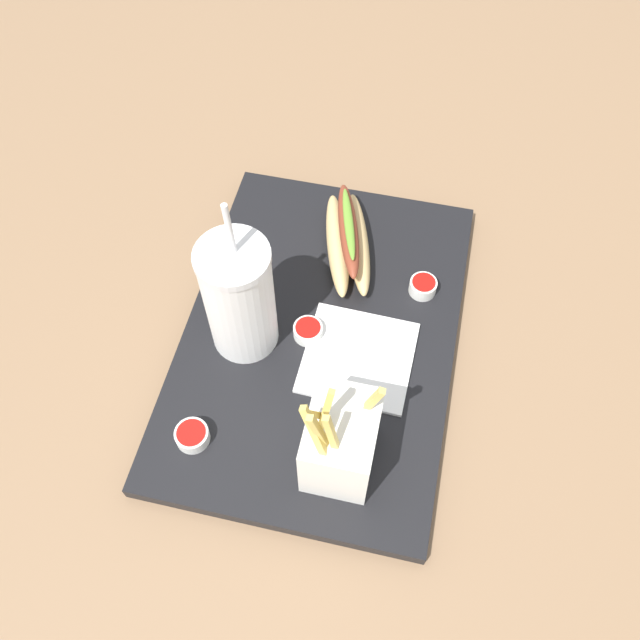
% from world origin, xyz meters
% --- Properties ---
extents(ground_plane, '(2.40, 2.40, 0.02)m').
position_xyz_m(ground_plane, '(0.00, 0.00, -0.01)').
color(ground_plane, '#8C6B4C').
extents(food_tray, '(0.49, 0.34, 0.02)m').
position_xyz_m(food_tray, '(0.00, 0.00, 0.01)').
color(food_tray, black).
rests_on(food_tray, ground_plane).
extents(soda_cup, '(0.08, 0.08, 0.23)m').
position_xyz_m(soda_cup, '(-0.02, 0.09, 0.10)').
color(soda_cup, white).
rests_on(soda_cup, food_tray).
extents(fries_basket, '(0.09, 0.08, 0.16)m').
position_xyz_m(fries_basket, '(-0.16, -0.06, 0.07)').
color(fries_basket, white).
rests_on(fries_basket, food_tray).
extents(hot_dog_1, '(0.18, 0.10, 0.06)m').
position_xyz_m(hot_dog_1, '(0.13, -0.01, 0.04)').
color(hot_dog_1, '#DBB775').
rests_on(hot_dog_1, food_tray).
extents(ketchup_cup_1, '(0.04, 0.04, 0.02)m').
position_xyz_m(ketchup_cup_1, '(-0.01, 0.01, 0.03)').
color(ketchup_cup_1, white).
rests_on(ketchup_cup_1, food_tray).
extents(ketchup_cup_2, '(0.04, 0.04, 0.02)m').
position_xyz_m(ketchup_cup_2, '(-0.17, 0.11, 0.03)').
color(ketchup_cup_2, white).
rests_on(ketchup_cup_2, food_tray).
extents(ketchup_cup_3, '(0.04, 0.04, 0.02)m').
position_xyz_m(ketchup_cup_3, '(0.09, -0.12, 0.03)').
color(ketchup_cup_3, white).
rests_on(ketchup_cup_3, food_tray).
extents(napkin_stack, '(0.13, 0.13, 0.01)m').
position_xyz_m(napkin_stack, '(-0.03, -0.05, 0.02)').
color(napkin_stack, white).
rests_on(napkin_stack, food_tray).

